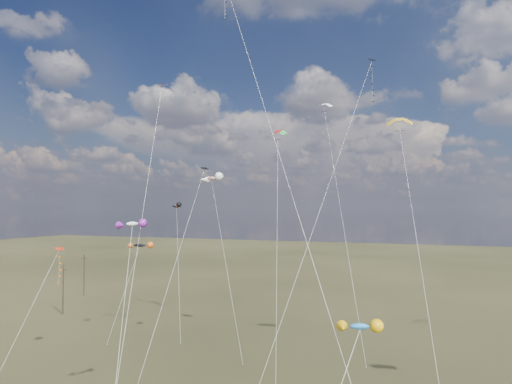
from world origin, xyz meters
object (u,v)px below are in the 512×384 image
(utility_pole_near, at_px, (63,289))
(utility_pole_far, at_px, (84,275))
(diamond_black_high, at_px, (367,96))
(parafoil_yellow, at_px, (400,120))
(novelty_black_orange, at_px, (140,245))

(utility_pole_near, relative_size, utility_pole_far, 1.00)
(diamond_black_high, distance_m, parafoil_yellow, 10.73)
(diamond_black_high, xyz_separation_m, parafoil_yellow, (4.43, -8.42, -4.96))
(parafoil_yellow, bearing_deg, utility_pole_far, 159.79)
(utility_pole_far, relative_size, novelty_black_orange, 0.64)
(utility_pole_near, xyz_separation_m, novelty_black_orange, (17.16, -3.68, 7.81))
(diamond_black_high, height_order, parafoil_yellow, diamond_black_high)
(utility_pole_near, distance_m, diamond_black_high, 55.78)
(utility_pole_far, bearing_deg, parafoil_yellow, -20.21)
(utility_pole_far, height_order, parafoil_yellow, parafoil_yellow)
(utility_pole_near, xyz_separation_m, utility_pole_far, (-8.00, 14.00, 0.00))
(diamond_black_high, bearing_deg, utility_pole_far, 166.07)
(novelty_black_orange, bearing_deg, utility_pole_near, 167.90)
(parafoil_yellow, bearing_deg, utility_pole_near, 170.94)
(utility_pole_far, bearing_deg, diamond_black_high, -13.93)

